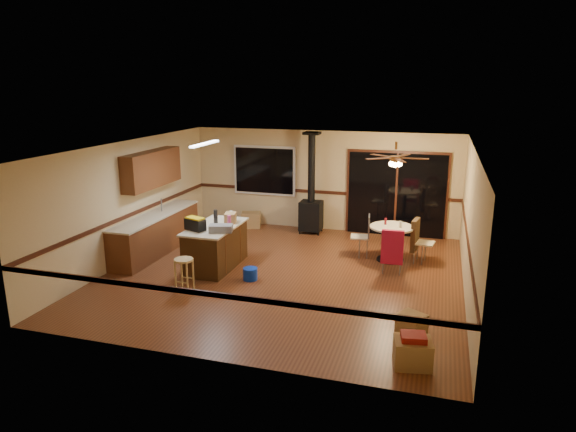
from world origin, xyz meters
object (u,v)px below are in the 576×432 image
at_px(kitchen_island, 216,246).
at_px(chair_left, 365,231).
at_px(wood_stove, 311,205).
at_px(box_under_window, 251,220).
at_px(chair_near, 392,247).
at_px(box_corner_a, 413,353).
at_px(box_corner_b, 412,324).
at_px(bar_stool, 184,275).
at_px(blue_bucket, 250,274).
at_px(chair_right, 416,235).
at_px(dining_table, 391,237).
at_px(toolbox_grey, 221,228).
at_px(toolbox_black, 195,224).

height_order(kitchen_island, chair_left, chair_left).
height_order(wood_stove, box_under_window, wood_stove).
distance_m(kitchen_island, chair_near, 3.65).
bearing_deg(box_corner_a, box_corner_b, 94.10).
relative_size(chair_left, box_corner_b, 1.30).
relative_size(kitchen_island, bar_stool, 2.63).
distance_m(blue_bucket, chair_right, 3.70).
distance_m(dining_table, chair_right, 0.53).
distance_m(bar_stool, dining_table, 4.52).
relative_size(bar_stool, box_under_window, 1.27).
xyz_separation_m(bar_stool, box_under_window, (-0.36, 4.47, -0.12)).
bearing_deg(chair_right, box_corner_a, -87.31).
bearing_deg(chair_right, dining_table, -171.29).
height_order(kitchen_island, chair_near, chair_near).
distance_m(wood_stove, bar_stool, 4.63).
distance_m(kitchen_island, toolbox_grey, 0.70).
bearing_deg(toolbox_grey, wood_stove, 73.62).
bearing_deg(kitchen_island, chair_right, 20.96).
xyz_separation_m(wood_stove, chair_left, (1.60, -1.48, -0.14)).
bearing_deg(bar_stool, chair_right, 35.86).
bearing_deg(dining_table, wood_stove, 144.14).
relative_size(blue_bucket, box_corner_a, 0.57).
height_order(kitchen_island, blue_bucket, kitchen_island).
xyz_separation_m(box_under_window, box_corner_a, (4.60, -5.92, -0.01)).
xyz_separation_m(chair_near, box_corner_b, (0.55, -2.45, -0.44)).
xyz_separation_m(chair_right, box_corner_a, (0.20, -4.37, -0.40)).
height_order(toolbox_grey, chair_left, toolbox_grey).
distance_m(toolbox_grey, toolbox_black, 0.55).
relative_size(chair_left, box_corner_a, 1.02).
height_order(wood_stove, toolbox_grey, wood_stove).
bearing_deg(toolbox_grey, blue_bucket, -10.64).
xyz_separation_m(chair_left, box_corner_b, (1.25, -3.44, -0.43)).
xyz_separation_m(toolbox_grey, box_corner_b, (3.86, -1.51, -0.81)).
bearing_deg(box_corner_b, blue_bucket, 156.59).
xyz_separation_m(wood_stove, toolbox_black, (-1.55, -3.44, 0.29)).
relative_size(wood_stove, bar_stool, 3.94).
height_order(dining_table, box_corner_a, dining_table).
bearing_deg(toolbox_black, box_under_window, 92.03).
xyz_separation_m(blue_bucket, chair_right, (3.06, 2.02, 0.48)).
relative_size(chair_right, box_corner_a, 1.38).
bearing_deg(chair_right, kitchen_island, -159.04).
bearing_deg(chair_near, toolbox_grey, -164.16).
xyz_separation_m(chair_right, box_corner_b, (0.14, -3.41, -0.44)).
xyz_separation_m(bar_stool, chair_right, (4.03, 2.92, 0.28)).
bearing_deg(chair_left, chair_near, -54.91).
xyz_separation_m(kitchen_island, chair_left, (2.90, 1.57, 0.14)).
bearing_deg(chair_near, blue_bucket, -158.16).
bearing_deg(chair_left, chair_right, -1.76).
height_order(blue_bucket, box_corner_b, box_corner_b).
height_order(dining_table, box_corner_b, dining_table).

